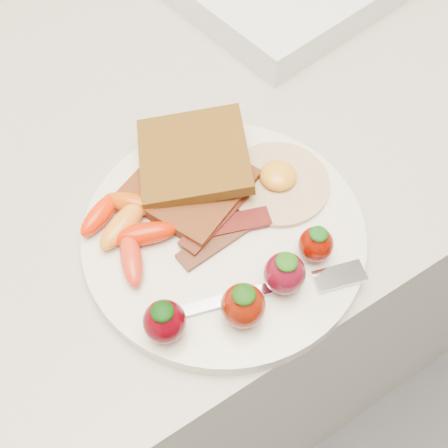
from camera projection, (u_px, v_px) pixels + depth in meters
counter at (160, 307)px, 1.00m from camera, size 2.00×0.60×0.90m
plate at (224, 235)px, 0.54m from camera, size 0.27×0.27×0.02m
toast_lower at (190, 186)px, 0.55m from camera, size 0.13×0.13×0.01m
toast_upper at (194, 156)px, 0.55m from camera, size 0.14×0.14×0.03m
fried_egg at (278, 181)px, 0.56m from camera, size 0.11×0.11×0.02m
bacon_strips at (220, 228)px, 0.53m from camera, size 0.10×0.06×0.01m
baby_carrots at (127, 227)px, 0.52m from camera, size 0.09×0.11×0.02m
strawberries at (248, 289)px, 0.48m from camera, size 0.19×0.06×0.05m
fork at (284, 287)px, 0.50m from camera, size 0.17×0.07×0.00m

